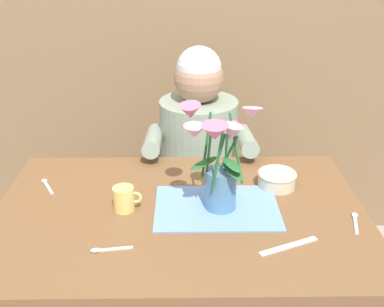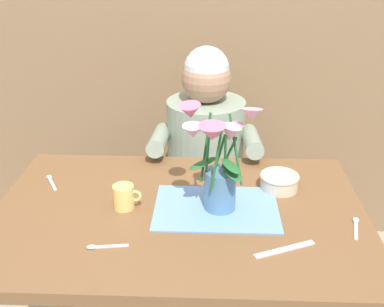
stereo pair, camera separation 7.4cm
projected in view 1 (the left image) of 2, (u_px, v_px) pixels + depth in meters
wood_panel_backdrop at (181, 2)px, 2.24m from camera, size 4.00×0.10×2.50m
dining_table at (180, 236)px, 1.55m from camera, size 1.20×0.80×0.74m
seated_person at (198, 172)px, 2.15m from camera, size 0.45×0.47×1.14m
striped_placemat at (217, 207)px, 1.53m from camera, size 0.40×0.28×0.00m
flower_vase at (219, 160)px, 1.44m from camera, size 0.27×0.24×0.35m
ceramic_bowl at (277, 179)px, 1.64m from camera, size 0.14×0.14×0.06m
dinner_knife at (289, 246)px, 1.34m from camera, size 0.18×0.09×0.00m
coffee_cup at (124, 199)px, 1.50m from camera, size 0.09×0.07×0.08m
spoon_0 at (46, 184)px, 1.67m from camera, size 0.07×0.11×0.01m
spoon_1 at (355, 220)px, 1.46m from camera, size 0.04×0.12×0.01m
spoon_2 at (105, 250)px, 1.32m from camera, size 0.12×0.03×0.01m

